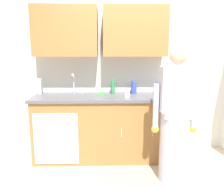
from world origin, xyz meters
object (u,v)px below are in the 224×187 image
bottle_cleaner_spray (113,86)px  bottle_water_tall (134,87)px  person_at_sink (175,126)px  cup_by_sink (127,94)px  sink (75,97)px  bottle_water_short (158,88)px  sponge (101,93)px  bottle_dish_liquid (39,86)px

bottle_cleaner_spray → bottle_water_tall: 0.32m
person_at_sink → cup_by_sink: 0.82m
bottle_cleaner_spray → bottle_water_tall: bearing=-0.4°
sink → bottle_water_tall: size_ratio=2.60×
bottle_water_tall → cup_by_sink: bearing=-116.6°
person_at_sink → bottle_water_short: person_at_sink is taller
sponge → bottle_water_short: bearing=1.6°
bottle_water_short → sponge: 0.86m
person_at_sink → bottle_cleaner_spray: size_ratio=7.28×
bottle_water_short → cup_by_sink: 0.55m
sink → cup_by_sink: 0.75m
bottle_dish_liquid → cup_by_sink: 1.33m
bottle_cleaner_spray → sponge: (-0.18, -0.04, -0.10)m
person_at_sink → bottle_dish_liquid: person_at_sink is taller
bottle_cleaner_spray → sponge: bottle_cleaner_spray is taller
bottle_dish_liquid → bottle_water_short: bottle_dish_liquid is taller
person_at_sink → bottle_cleaner_spray: person_at_sink is taller
bottle_dish_liquid → sink: bearing=-17.1°
bottle_water_short → cup_by_sink: bottle_water_short is taller
bottle_water_short → sponge: (-0.86, -0.02, -0.07)m
bottle_water_tall → bottle_cleaner_spray: bearing=179.6°
sink → bottle_water_short: (1.23, 0.14, 0.10)m
bottle_cleaner_spray → sponge: size_ratio=2.02×
sponge → bottle_dish_liquid: bearing=176.4°
bottle_cleaner_spray → bottle_water_tall: bottle_cleaner_spray is taller
bottle_cleaner_spray → sink: bearing=-164.7°
sink → bottle_dish_liquid: sink is taller
sponge → bottle_water_tall: bearing=3.9°
bottle_water_short → sponge: size_ratio=1.59×
sink → person_at_sink: size_ratio=0.31×
sink → person_at_sink: person_at_sink is taller
bottle_water_tall → person_at_sink: bearing=-63.8°
bottle_water_tall → sponge: (-0.50, -0.03, -0.08)m
bottle_dish_liquid → cup_by_sink: bearing=-12.3°
bottle_water_tall → sponge: bottle_water_tall is taller
bottle_dish_liquid → bottle_cleaner_spray: 1.11m
sink → bottle_cleaner_spray: (0.55, 0.15, 0.13)m
bottle_water_short → bottle_cleaner_spray: (-0.68, 0.01, 0.02)m
cup_by_sink → person_at_sink: bearing=-46.3°
bottle_water_tall → sink: bearing=-170.3°
cup_by_sink → sponge: size_ratio=0.80×
sink → bottle_water_tall: sink is taller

